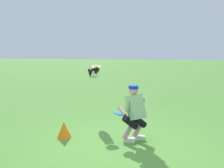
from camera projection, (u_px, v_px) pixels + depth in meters
name	position (u px, v px, depth m)	size (l,w,h in m)	color
ground_plane	(120.00, 147.00, 5.05)	(60.00, 60.00, 0.00)	#538F38
person	(135.00, 112.00, 5.25)	(0.71, 0.54, 1.29)	silver
dog	(94.00, 73.00, 7.13)	(0.47, 0.93, 0.49)	black
frisbee_flying	(96.00, 67.00, 6.85)	(0.28, 0.28, 0.02)	yellow
frisbee_held	(119.00, 114.00, 5.42)	(0.24, 0.24, 0.02)	#2588DA
training_cone	(64.00, 130.00, 5.55)	(0.35, 0.35, 0.39)	orange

